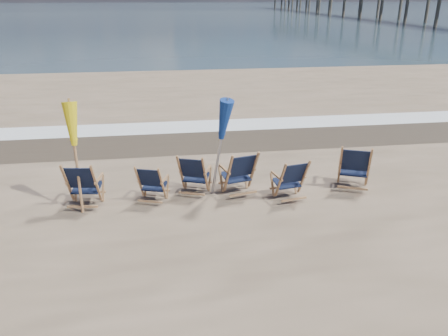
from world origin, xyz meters
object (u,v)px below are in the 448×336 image
at_px(beach_chair_0, 96,185).
at_px(beach_chair_1, 162,185).
at_px(beach_chair_5, 369,169).
at_px(beach_chair_2, 205,176).
at_px(umbrella_yellow, 72,131).
at_px(beach_chair_3, 254,172).
at_px(beach_chair_4, 304,179).
at_px(umbrella_blue, 219,122).

height_order(beach_chair_0, beach_chair_1, beach_chair_0).
xyz_separation_m(beach_chair_0, beach_chair_5, (5.82, 0.00, 0.03)).
height_order(beach_chair_0, beach_chair_2, beach_chair_0).
xyz_separation_m(beach_chair_1, beach_chair_5, (4.50, -0.01, 0.10)).
distance_m(beach_chair_2, umbrella_yellow, 2.84).
relative_size(beach_chair_2, umbrella_yellow, 0.45).
distance_m(beach_chair_0, beach_chair_3, 3.30).
xyz_separation_m(beach_chair_0, beach_chair_3, (3.29, 0.25, 0.01)).
xyz_separation_m(beach_chair_4, umbrella_blue, (-1.76, 0.42, 1.20)).
distance_m(beach_chair_2, beach_chair_4, 2.10).
distance_m(beach_chair_1, beach_chair_4, 2.98).
distance_m(beach_chair_2, beach_chair_3, 1.06).
distance_m(beach_chair_5, umbrella_blue, 3.49).
bearing_deg(beach_chair_1, beach_chair_4, -165.14).
relative_size(beach_chair_5, umbrella_blue, 0.49).
height_order(beach_chair_0, beach_chair_5, beach_chair_5).
relative_size(beach_chair_4, umbrella_blue, 0.44).
distance_m(beach_chair_1, beach_chair_5, 4.50).
bearing_deg(umbrella_blue, beach_chair_2, 178.29).
relative_size(beach_chair_1, beach_chair_3, 0.84).
height_order(beach_chair_2, beach_chair_3, beach_chair_3).
xyz_separation_m(beach_chair_1, umbrella_blue, (1.21, 0.23, 1.24)).
height_order(beach_chair_1, umbrella_blue, umbrella_blue).
xyz_separation_m(beach_chair_4, beach_chair_5, (1.53, 0.18, 0.06)).
relative_size(beach_chair_3, umbrella_yellow, 0.48).
relative_size(beach_chair_4, beach_chair_5, 0.89).
height_order(beach_chair_2, beach_chair_4, beach_chair_2).
relative_size(beach_chair_2, beach_chair_3, 0.93).
relative_size(beach_chair_1, umbrella_yellow, 0.40).
xyz_separation_m(beach_chair_4, umbrella_yellow, (-4.63, 0.24, 1.19)).
height_order(beach_chair_1, beach_chair_5, beach_chair_5).
bearing_deg(beach_chair_1, beach_chair_2, -146.80).
bearing_deg(beach_chair_4, beach_chair_5, 176.11).
relative_size(beach_chair_3, beach_chair_4, 1.09).
bearing_deg(beach_chair_2, umbrella_yellow, 25.01).
bearing_deg(beach_chair_5, umbrella_blue, 18.34).
relative_size(beach_chair_0, beach_chair_4, 1.08).
xyz_separation_m(beach_chair_3, umbrella_yellow, (-3.63, -0.19, 1.14)).
distance_m(beach_chair_5, umbrella_yellow, 6.26).
bearing_deg(beach_chair_1, umbrella_yellow, 16.68).
xyz_separation_m(beach_chair_5, umbrella_yellow, (-6.15, 0.06, 1.12)).
relative_size(beach_chair_2, umbrella_blue, 0.44).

